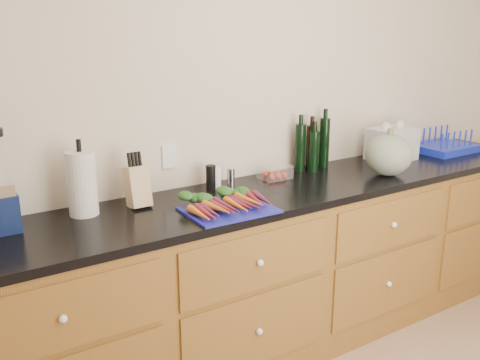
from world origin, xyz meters
TOP-DOWN VIEW (x-y plane):
  - wall_back at (0.00, 1.62)m, footprint 4.10×0.05m
  - cabinets at (0.00, 1.30)m, footprint 3.60×0.64m
  - countertop at (0.00, 1.30)m, footprint 3.64×0.62m
  - cutting_board at (-0.52, 1.14)m, footprint 0.42×0.32m
  - carrots at (-0.52, 1.18)m, footprint 0.37×0.27m
  - squash at (0.58, 1.17)m, footprint 0.27×0.27m
  - paper_towel at (-1.10, 1.46)m, footprint 0.13×0.13m
  - knife_block at (-0.84, 1.44)m, footprint 0.10×0.10m
  - grinder_salt at (-0.39, 1.48)m, footprint 0.05×0.05m
  - grinder_pepper at (-0.42, 1.48)m, footprint 0.05×0.05m
  - canister_chrome at (-0.29, 1.48)m, footprint 0.04×0.04m
  - tomato_box at (-0.01, 1.47)m, footprint 0.16×0.13m
  - bottles at (0.30, 1.51)m, footprint 0.25×0.13m
  - grocery_bag at (0.89, 1.42)m, footprint 0.29×0.24m
  - dish_rack at (1.37, 1.38)m, footprint 0.39×0.31m

SIDE VIEW (x-z plane):
  - cabinets at x=0.00m, z-range 0.00..0.90m
  - countertop at x=0.00m, z-range 0.90..0.94m
  - cutting_board at x=-0.52m, z-range 0.94..0.95m
  - carrots at x=-0.52m, z-range 0.95..1.00m
  - tomato_box at x=-0.01m, z-range 0.94..1.02m
  - dish_rack at x=1.37m, z-range 0.90..1.06m
  - canister_chrome at x=-0.29m, z-range 0.94..1.04m
  - grinder_salt at x=-0.39m, z-range 0.94..1.06m
  - grinder_pepper at x=-0.42m, z-range 0.94..1.07m
  - knife_block at x=-0.84m, z-range 0.94..1.13m
  - grocery_bag at x=0.89m, z-range 0.94..1.14m
  - squash at x=0.58m, z-range 0.94..1.18m
  - bottles at x=0.30m, z-range 0.93..1.23m
  - paper_towel at x=-1.10m, z-range 0.94..1.24m
  - wall_back at x=0.00m, z-range 0.00..2.60m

